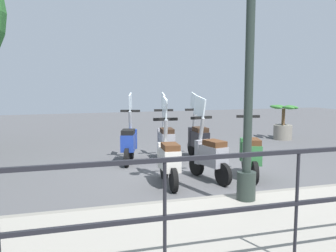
{
  "coord_description": "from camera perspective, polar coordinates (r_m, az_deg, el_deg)",
  "views": [
    {
      "loc": [
        -6.97,
        2.65,
        1.83
      ],
      "look_at": [
        0.2,
        0.5,
        0.9
      ],
      "focal_mm": 40.0,
      "sensor_mm": 36.0,
      "label": 1
    }
  ],
  "objects": [
    {
      "name": "scooter_far_0",
      "position": [
        8.65,
        4.61,
        -1.91
      ],
      "size": [
        1.23,
        0.44,
        1.54
      ],
      "rotation": [
        0.0,
        0.0,
        -0.01
      ],
      "color": "black",
      "rests_on": "ground_plane"
    },
    {
      "name": "scooter_far_1",
      "position": [
        8.43,
        -0.33,
        -2.12
      ],
      "size": [
        1.23,
        0.44,
        1.54
      ],
      "rotation": [
        0.0,
        0.0,
        -0.1
      ],
      "color": "black",
      "rests_on": "ground_plane"
    },
    {
      "name": "scooter_near_2",
      "position": [
        6.48,
        0.1,
        -4.91
      ],
      "size": [
        1.23,
        0.44,
        1.54
      ],
      "rotation": [
        0.0,
        0.0,
        -0.09
      ],
      "color": "black",
      "rests_on": "ground_plane"
    },
    {
      "name": "potted_palm",
      "position": [
        12.01,
        17.13,
        0.14
      ],
      "size": [
        1.06,
        0.66,
        1.05
      ],
      "color": "slate",
      "rests_on": "ground_plane"
    },
    {
      "name": "scooter_near_1",
      "position": [
        6.83,
        6.37,
        -4.34
      ],
      "size": [
        1.22,
        0.5,
        1.54
      ],
      "rotation": [
        0.0,
        0.0,
        0.22
      ],
      "color": "black",
      "rests_on": "ground_plane"
    },
    {
      "name": "scooter_far_2",
      "position": [
        8.27,
        -5.95,
        -2.33
      ],
      "size": [
        1.19,
        0.55,
        1.54
      ],
      "rotation": [
        0.0,
        0.0,
        -0.31
      ],
      "color": "black",
      "rests_on": "ground_plane"
    },
    {
      "name": "promenade_walkway",
      "position": [
        4.96,
        17.41,
        -13.94
      ],
      "size": [
        2.2,
        20.0,
        0.15
      ],
      "color": "gray",
      "rests_on": "ground_plane"
    },
    {
      "name": "lamp_post_near",
      "position": [
        5.22,
        12.28,
        8.49
      ],
      "size": [
        0.26,
        0.9,
        4.13
      ],
      "color": "#232D28",
      "rests_on": "promenade_walkway"
    },
    {
      "name": "ground_plane",
      "position": [
        7.68,
        4.03,
        -6.73
      ],
      "size": [
        28.0,
        28.0,
        0.0
      ],
      "primitive_type": "plane",
      "color": "#4C4C4F"
    },
    {
      "name": "scooter_near_0",
      "position": [
        7.15,
        12.42,
        -3.94
      ],
      "size": [
        1.2,
        0.55,
        1.54
      ],
      "rotation": [
        0.0,
        0.0,
        -0.3
      ],
      "color": "black",
      "rests_on": "ground_plane"
    }
  ]
}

